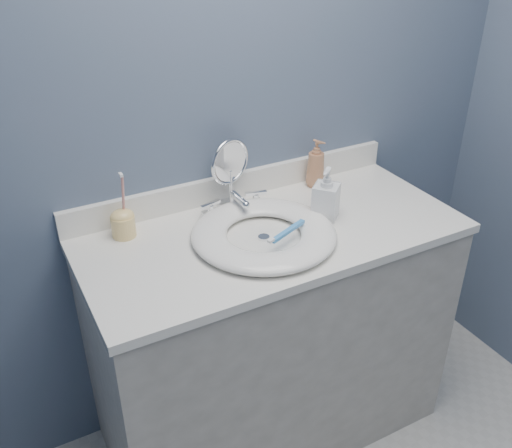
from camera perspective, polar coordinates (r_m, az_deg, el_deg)
back_wall at (r=1.89m, az=-2.35°, el=11.53°), size 2.20×0.02×2.40m
vanity_cabinet at (r=2.08m, az=1.52°, el=-11.47°), size 1.20×0.55×0.85m
countertop at (r=1.81m, az=1.70°, el=-1.04°), size 1.22×0.57×0.03m
backsplash at (r=1.99m, az=-2.03°, el=3.91°), size 1.22×0.02×0.09m
basin at (r=1.75m, az=0.79°, el=-0.94°), size 0.45×0.45×0.04m
drain at (r=1.76m, az=0.78°, el=-1.36°), size 0.04×0.04×0.01m
faucet at (r=1.90m, az=-2.08°, el=1.99°), size 0.25×0.13×0.07m
makeup_mirror at (r=1.90m, az=-2.61°, el=5.47°), size 0.16×0.09×0.24m
soap_bottle_amber at (r=2.06m, az=6.01°, el=6.05°), size 0.09×0.09×0.18m
soap_bottle_clear at (r=1.85m, az=7.03°, el=3.05°), size 0.11×0.11×0.18m
toothbrush_holder at (r=1.80m, az=-13.16°, el=0.18°), size 0.07×0.07×0.21m
toothbrush_lying at (r=1.71m, az=3.09°, el=-0.80°), size 0.17×0.08×0.02m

